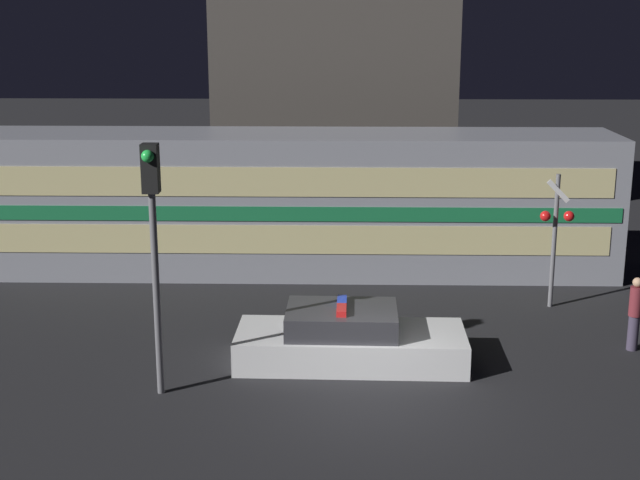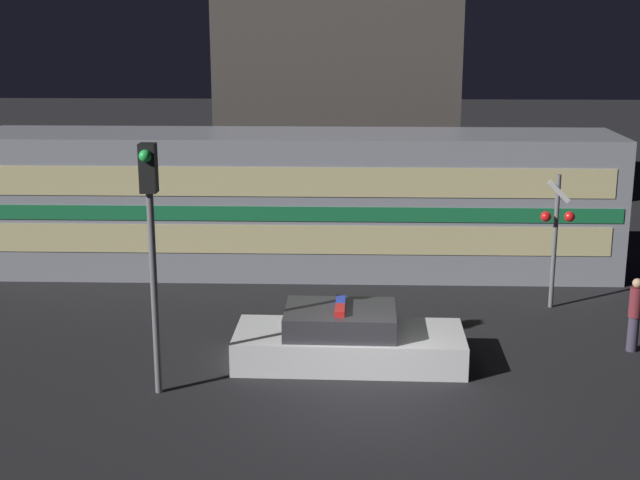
% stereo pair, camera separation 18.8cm
% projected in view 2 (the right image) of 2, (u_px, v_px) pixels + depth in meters
% --- Properties ---
extents(ground_plane, '(120.00, 120.00, 0.00)m').
position_uv_depth(ground_plane, '(370.00, 399.00, 16.87)').
color(ground_plane, black).
extents(train, '(17.56, 2.96, 3.89)m').
position_uv_depth(train, '(298.00, 202.00, 24.93)').
color(train, gray).
rests_on(train, ground_plane).
extents(police_car, '(4.80, 1.97, 1.30)m').
position_uv_depth(police_car, '(347.00, 340.00, 18.54)').
color(police_car, silver).
rests_on(police_car, ground_plane).
extents(pedestrian, '(0.27, 0.27, 1.63)m').
position_uv_depth(pedestrian, '(635.00, 314.00, 19.09)').
color(pedestrian, '#3F384C').
rests_on(pedestrian, ground_plane).
extents(crossing_signal_near, '(0.83, 0.32, 3.34)m').
position_uv_depth(crossing_signal_near, '(556.00, 229.00, 21.59)').
color(crossing_signal_near, slate).
rests_on(crossing_signal_near, ground_plane).
extents(traffic_light_corner, '(0.30, 0.46, 4.83)m').
position_uv_depth(traffic_light_corner, '(151.00, 223.00, 16.35)').
color(traffic_light_corner, slate).
rests_on(traffic_light_corner, ground_plane).
extents(building_left, '(8.21, 5.75, 9.75)m').
position_uv_depth(building_left, '(337.00, 77.00, 31.87)').
color(building_left, '#47423D').
rests_on(building_left, ground_plane).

